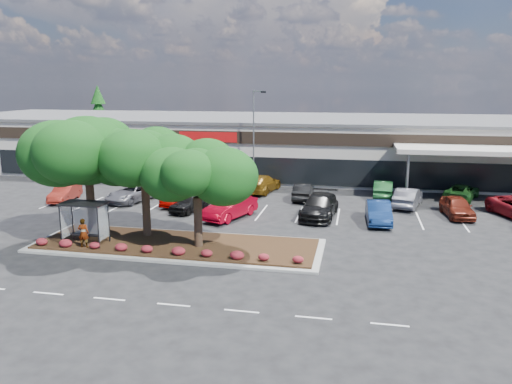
# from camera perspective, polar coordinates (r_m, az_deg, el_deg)

# --- Properties ---
(ground) EXTENTS (160.00, 160.00, 0.00)m
(ground) POSITION_cam_1_polar(r_m,az_deg,el_deg) (27.42, -7.97, -9.07)
(ground) COLOR black
(ground) RESTS_ON ground
(retail_store) EXTENTS (80.40, 25.20, 6.25)m
(retail_store) POSITION_cam_1_polar(r_m,az_deg,el_deg) (58.98, 3.07, 5.56)
(retail_store) COLOR #BDB7AD
(retail_store) RESTS_ON ground
(landscape_island) EXTENTS (18.00, 6.00, 0.26)m
(landscape_island) POSITION_cam_1_polar(r_m,az_deg,el_deg) (31.57, -8.99, -5.99)
(landscape_island) COLOR #969691
(landscape_island) RESTS_ON ground
(lane_markings) EXTENTS (33.12, 20.06, 0.01)m
(lane_markings) POSITION_cam_1_polar(r_m,az_deg,el_deg) (36.93, -2.79, -3.37)
(lane_markings) COLOR silver
(lane_markings) RESTS_ON ground
(shrub_row) EXTENTS (17.00, 0.80, 0.50)m
(shrub_row) POSITION_cam_1_polar(r_m,az_deg,el_deg) (29.60, -10.44, -6.50)
(shrub_row) COLOR maroon
(shrub_row) RESTS_ON landscape_island
(bus_shelter) EXTENTS (2.75, 1.55, 2.59)m
(bus_shelter) POSITION_cam_1_polar(r_m,az_deg,el_deg) (32.40, -18.93, -2.03)
(bus_shelter) COLOR black
(bus_shelter) RESTS_ON landscape_island
(island_tree_west) EXTENTS (7.20, 7.20, 7.89)m
(island_tree_west) POSITION_cam_1_polar(r_m,az_deg,el_deg) (33.58, -18.56, 1.79)
(island_tree_west) COLOR #103E12
(island_tree_west) RESTS_ON landscape_island
(island_tree_mid) EXTENTS (6.60, 6.60, 7.32)m
(island_tree_mid) POSITION_cam_1_polar(r_m,az_deg,el_deg) (32.65, -12.59, 1.35)
(island_tree_mid) COLOR #103E12
(island_tree_mid) RESTS_ON landscape_island
(island_tree_east) EXTENTS (5.80, 5.80, 6.50)m
(island_tree_east) POSITION_cam_1_polar(r_m,az_deg,el_deg) (29.92, -6.72, -0.21)
(island_tree_east) COLOR #103E12
(island_tree_east) RESTS_ON landscape_island
(conifer_north_west) EXTENTS (4.40, 4.40, 10.00)m
(conifer_north_west) POSITION_cam_1_polar(r_m,az_deg,el_deg) (80.20, -17.49, 8.08)
(conifer_north_west) COLOR #103E12
(conifer_north_west) RESTS_ON ground
(person_waiting) EXTENTS (0.70, 0.51, 1.79)m
(person_waiting) POSITION_cam_1_polar(r_m,az_deg,el_deg) (31.83, -19.13, -4.44)
(person_waiting) COLOR #594C47
(person_waiting) RESTS_ON landscape_island
(light_pole) EXTENTS (1.42, 0.75, 9.45)m
(light_pole) POSITION_cam_1_polar(r_m,az_deg,el_deg) (48.13, -0.16, 5.33)
(light_pole) COLOR #969691
(light_pole) RESTS_ON ground
(car_0) EXTENTS (2.23, 4.52, 1.43)m
(car_0) POSITION_cam_1_polar(r_m,az_deg,el_deg) (46.28, -21.00, -0.10)
(car_0) COLOR maroon
(car_0) RESTS_ON ground
(car_1) EXTENTS (3.81, 5.78, 1.48)m
(car_1) POSITION_cam_1_polar(r_m,az_deg,el_deg) (44.42, -13.91, -0.10)
(car_1) COLOR slate
(car_1) RESTS_ON ground
(car_2) EXTENTS (2.18, 4.87, 1.55)m
(car_2) POSITION_cam_1_polar(r_m,az_deg,el_deg) (42.34, -8.60, -0.41)
(car_2) COLOR #820200
(car_2) RESTS_ON ground
(car_3) EXTENTS (2.68, 4.49, 1.43)m
(car_3) POSITION_cam_1_polar(r_m,az_deg,el_deg) (40.08, -7.56, -1.18)
(car_3) COLOR black
(car_3) RESTS_ON ground
(car_4) EXTENTS (3.48, 5.45, 1.69)m
(car_4) POSITION_cam_1_polar(r_m,az_deg,el_deg) (37.65, -2.98, -1.75)
(car_4) COLOR #990215
(car_4) RESTS_ON ground
(car_5) EXTENTS (2.88, 6.09, 1.72)m
(car_5) POSITION_cam_1_polar(r_m,az_deg,el_deg) (38.23, 7.26, -1.60)
(car_5) COLOR black
(car_5) RESTS_ON ground
(car_6) EXTENTS (1.89, 4.84, 1.57)m
(car_6) POSITION_cam_1_polar(r_m,az_deg,el_deg) (37.46, 13.83, -2.26)
(car_6) COLOR navy
(car_6) RESTS_ON ground
(car_7) EXTENTS (2.30, 4.74, 1.56)m
(car_7) POSITION_cam_1_polar(r_m,az_deg,el_deg) (41.01, 22.00, -1.58)
(car_7) COLOR maroon
(car_7) RESTS_ON ground
(car_9) EXTENTS (2.79, 5.25, 1.40)m
(car_9) POSITION_cam_1_polar(r_m,az_deg,el_deg) (50.88, -10.23, 1.55)
(car_9) COLOR navy
(car_9) RESTS_ON ground
(car_10) EXTENTS (3.00, 4.38, 1.37)m
(car_10) POSITION_cam_1_polar(r_m,az_deg,el_deg) (48.63, -9.17, 1.08)
(car_10) COLOR navy
(car_10) RESTS_ON ground
(car_12) EXTENTS (3.23, 5.95, 1.64)m
(car_12) POSITION_cam_1_polar(r_m,az_deg,el_deg) (46.84, 0.65, 0.98)
(car_12) COLOR brown
(car_12) RESTS_ON ground
(car_13) EXTENTS (1.54, 4.40, 1.45)m
(car_13) POSITION_cam_1_polar(r_m,az_deg,el_deg) (44.00, 5.42, 0.08)
(car_13) COLOR black
(car_13) RESTS_ON ground
(car_14) EXTENTS (1.89, 4.70, 1.52)m
(car_14) POSITION_cam_1_polar(r_m,az_deg,el_deg) (46.09, 14.32, 0.35)
(car_14) COLOR #1B5124
(car_14) RESTS_ON ground
(car_16) EXTENTS (2.88, 5.14, 1.61)m
(car_16) POSITION_cam_1_polar(r_m,az_deg,el_deg) (42.98, 16.95, -0.58)
(car_16) COLOR #53535A
(car_16) RESTS_ON ground
(car_17) EXTENTS (3.97, 5.42, 1.37)m
(car_17) POSITION_cam_1_polar(r_m,az_deg,el_deg) (47.53, 22.45, 0.05)
(car_17) COLOR #21571F
(car_17) RESTS_ON ground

